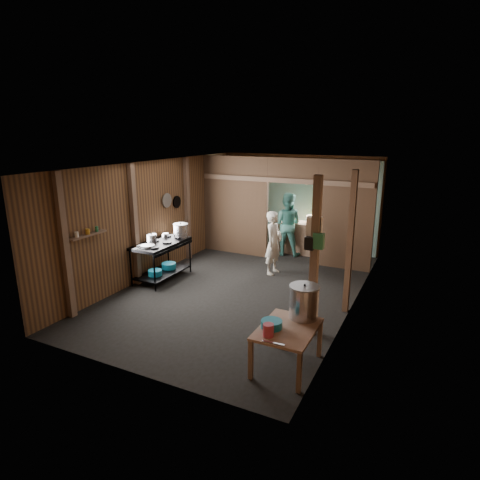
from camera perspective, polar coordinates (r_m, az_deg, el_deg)
The scene contains 43 objects.
floor at distance 8.66m, azimuth 0.59°, elevation -6.72°, with size 4.50×7.00×0.00m, color black.
ceiling at distance 8.06m, azimuth 0.64°, elevation 10.69°, with size 4.50×7.00×0.00m, color #34302C.
wall_back at distance 11.46m, azimuth 8.25°, elevation 5.35°, with size 4.50×0.00×2.60m, color brown.
wall_front at distance 5.46m, azimuth -15.59°, elevation -6.17°, with size 4.50×0.00×2.60m, color brown.
wall_left at distance 9.43m, azimuth -11.82°, elevation 3.05°, with size 0.00×7.00×2.60m, color brown.
wall_right at distance 7.60m, azimuth 16.10°, elevation -0.17°, with size 0.00×7.00×2.60m, color brown.
partition_left at distance 10.77m, azimuth -0.67°, elevation 4.87°, with size 1.85×0.10×2.60m, color brown.
partition_right at distance 9.82m, azimuth 14.61°, elevation 3.36°, with size 1.35×0.10×2.60m, color brown.
partition_header at distance 10.02m, azimuth 7.48°, elevation 9.74°, with size 1.30×0.10×0.60m, color brown.
turquoise_panel at distance 11.41m, azimuth 8.15°, elevation 5.05°, with size 4.40×0.06×2.50m, color #6C9A9C.
back_counter at distance 11.04m, azimuth 8.66°, elevation 0.30°, with size 1.20×0.50×0.85m, color #7D604C.
wall_clock at distance 11.20m, azimuth 9.43°, elevation 8.18°, with size 0.20×0.20×0.03m, color silver.
post_left_a at distance 7.57m, azimuth -23.49°, elevation -0.91°, with size 0.10×0.12×2.60m, color #7D604C.
post_left_b at distance 8.79m, azimuth -14.64°, elevation 1.99°, with size 0.10×0.12×2.60m, color #7D604C.
post_left_c at distance 10.34m, azimuth -7.44°, elevation 4.31°, with size 0.10×0.12×2.60m, color #7D604C.
post_right at distance 7.42m, azimuth 15.28°, elevation -0.47°, with size 0.10×0.12×2.60m, color #7D604C.
post_free at distance 6.46m, azimuth 10.47°, elevation -2.51°, with size 0.12×0.12×2.60m, color #7D604C.
cross_beam at distance 10.08m, azimuth 5.98°, elevation 8.39°, with size 4.40×0.12×0.12m, color #7D604C.
pan_lid_big at distance 9.66m, azimuth -10.29°, elevation 5.53°, with size 0.34×0.34×0.03m, color gray.
pan_lid_small at distance 9.99m, azimuth -8.90°, elevation 5.33°, with size 0.30×0.30×0.03m, color black.
wall_shelf at distance 7.84m, azimuth -20.68°, elevation 0.67°, with size 0.14×0.80×0.03m, color #7D604C.
jar_white at distance 7.66m, azimuth -22.07°, elevation 0.71°, with size 0.07×0.07×0.10m, color silver.
jar_yellow at distance 7.83m, azimuth -20.73°, elevation 1.13°, with size 0.08×0.08×0.10m, color #BA7E1E.
jar_green at distance 7.97m, azimuth -19.59°, elevation 1.48°, with size 0.06×0.06×0.10m, color #277446.
bag_white at distance 6.42m, azimuth 10.44°, elevation 1.83°, with size 0.22×0.15×0.32m, color silver.
bag_green at distance 6.30m, azimuth 11.06°, elevation -0.14°, with size 0.16×0.12×0.24m, color #277446.
bag_black at distance 6.33m, azimuth 9.77°, elevation -0.47°, with size 0.14×0.10×0.20m, color black.
gas_range at distance 9.18m, azimuth -10.98°, elevation -2.88°, with size 0.75×1.45×0.86m, color black, non-canonical shape.
prep_table at distance 5.88m, azimuth 6.64°, elevation -14.84°, with size 0.75×1.03×0.61m, color #A07665, non-canonical shape.
stove_pot_large at distance 9.34m, azimuth -8.35°, elevation 1.26°, with size 0.34×0.34×0.34m, color #B1B1B8, non-canonical shape.
stove_pot_med at distance 9.07m, azimuth -12.37°, elevation 0.18°, with size 0.23×0.23×0.20m, color #B1B1B8, non-canonical shape.
stove_saucepan at distance 9.45m, azimuth -10.51°, elevation 0.67°, with size 0.15×0.15×0.09m, color #B1B1B8.
frying_pan at distance 8.71m, azimuth -12.90°, elevation -0.85°, with size 0.29×0.51×0.07m, color gray, non-canonical shape.
blue_tub_front at distance 9.05m, azimuth -11.91°, elevation -4.53°, with size 0.30×0.30×0.12m, color #117697.
blue_tub_back at distance 9.43m, azimuth -10.01°, elevation -3.60°, with size 0.33×0.33×0.13m, color #117697.
stock_pot at distance 5.95m, azimuth 9.03°, elevation -8.71°, with size 0.44×0.44×0.51m, color #B1B1B8, non-canonical shape.
wash_basin at distance 5.68m, azimuth 4.48°, elevation -11.77°, with size 0.29×0.29×0.11m, color #117697.
pink_bucket at distance 5.46m, azimuth 4.02°, elevation -12.59°, with size 0.15×0.15×0.17m, color #B33346.
knife at distance 5.34m, azimuth 4.72°, elevation -14.27°, with size 0.30×0.04×0.01m, color #B1B1B8.
yellow_tub at distance 10.83m, azimuth 10.36°, elevation 2.83°, with size 0.39×0.39×0.21m, color #BA7E1E.
red_cup at distance 10.99m, azimuth 7.62°, elevation 2.95°, with size 0.13×0.13×0.15m, color maroon.
cook at distance 9.31m, azimuth 4.78°, elevation -0.41°, with size 0.54×0.35×1.47m, color silver.
worker_back at distance 10.76m, azimuth 6.61°, elevation 2.23°, with size 0.81×0.63×1.67m, color teal.
Camera 1 is at (3.47, -7.24, 3.24)m, focal length 30.22 mm.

